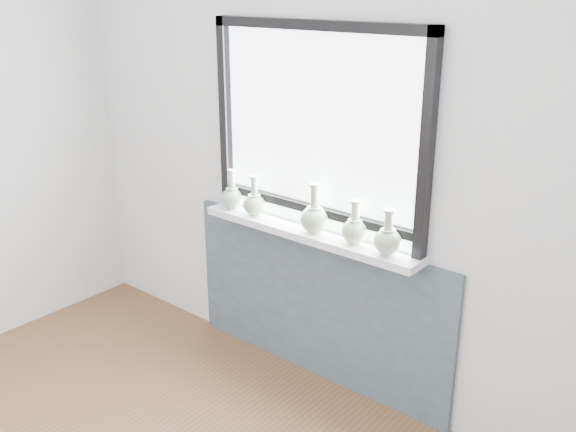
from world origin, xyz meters
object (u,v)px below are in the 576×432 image
Objects in this scene: windowsill at (307,233)px; vase_a at (232,196)px; vase_d at (355,229)px; vase_e at (388,239)px; vase_b at (254,203)px; vase_c at (314,217)px.

windowsill is 5.84× the size of vase_a.
vase_e is at bearing -4.56° from vase_d.
vase_e is at bearing -0.01° from vase_b.
vase_a is 0.83m from vase_d.
windowsill is 0.11m from vase_c.
vase_c is 0.44m from vase_e.
vase_d is 1.00× the size of vase_e.
vase_b is at bearing -2.10° from vase_a.
windowsill is at bearing 1.43° from vase_b.
vase_c reaches higher than vase_d.
vase_e is (1.03, -0.01, 0.00)m from vase_a.
vase_b is 0.41m from vase_c.
vase_c reaches higher than vase_b.
vase_b is 0.66m from vase_d.
vase_a is at bearing -179.38° from vase_d.
vase_c is 0.24m from vase_d.
vase_e is at bearing -0.38° from vase_a.
vase_e is (0.20, -0.02, 0.00)m from vase_d.
windowsill is 0.38m from vase_b.
vase_c is (0.41, 0.00, 0.01)m from vase_b.
windowsill is at bearing 174.69° from vase_c.
vase_e is at bearing -1.10° from windowsill.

